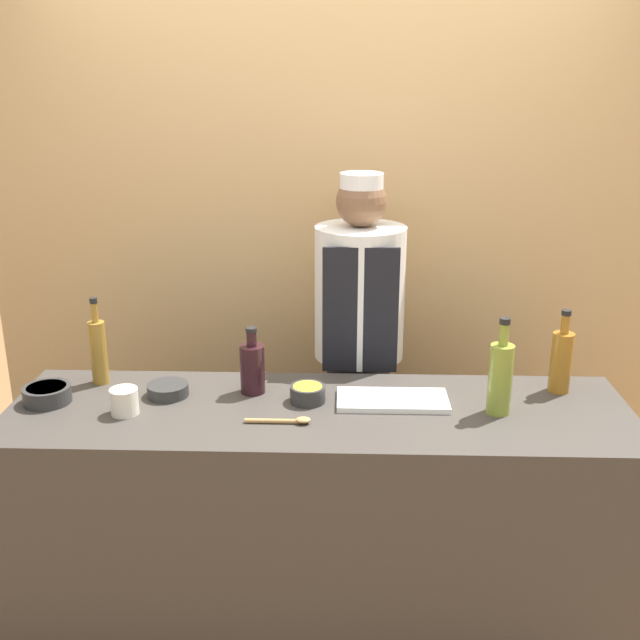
% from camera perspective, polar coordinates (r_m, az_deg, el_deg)
% --- Properties ---
extents(ground_plane, '(14.00, 14.00, 0.00)m').
position_cam_1_polar(ground_plane, '(3.10, -0.08, -22.17)').
color(ground_plane, olive).
extents(cabinet_wall, '(3.02, 0.18, 2.40)m').
position_cam_1_polar(cabinet_wall, '(3.43, 0.47, 4.70)').
color(cabinet_wall, tan).
rests_on(cabinet_wall, ground_plane).
extents(counter, '(2.16, 0.63, 0.91)m').
position_cam_1_polar(counter, '(2.82, -0.09, -15.15)').
color(counter, '#3D3833').
rests_on(counter, ground_plane).
extents(sauce_bowl_white, '(0.17, 0.17, 0.06)m').
position_cam_1_polar(sauce_bowl_white, '(2.80, -20.08, -5.28)').
color(sauce_bowl_white, '#2D2D2D').
rests_on(sauce_bowl_white, counter).
extents(sauce_bowl_yellow, '(0.12, 0.12, 0.06)m').
position_cam_1_polar(sauce_bowl_yellow, '(2.64, -0.95, -5.57)').
color(sauce_bowl_yellow, '#2D2D2D').
rests_on(sauce_bowl_yellow, counter).
extents(sauce_bowl_green, '(0.15, 0.15, 0.04)m').
position_cam_1_polar(sauce_bowl_green, '(2.74, -11.52, -5.19)').
color(sauce_bowl_green, '#2D2D2D').
rests_on(sauce_bowl_green, counter).
extents(cutting_board, '(0.39, 0.18, 0.02)m').
position_cam_1_polar(cutting_board, '(2.65, 5.54, -6.10)').
color(cutting_board, white).
rests_on(cutting_board, counter).
extents(bottle_oil, '(0.08, 0.08, 0.34)m').
position_cam_1_polar(bottle_oil, '(2.59, 13.58, -4.20)').
color(bottle_oil, olive).
rests_on(bottle_oil, counter).
extents(bottle_wine, '(0.09, 0.09, 0.25)m').
position_cam_1_polar(bottle_wine, '(2.70, -5.17, -3.60)').
color(bottle_wine, black).
rests_on(bottle_wine, counter).
extents(bottle_vinegar, '(0.06, 0.06, 0.33)m').
position_cam_1_polar(bottle_vinegar, '(2.87, -16.54, -2.22)').
color(bottle_vinegar, olive).
rests_on(bottle_vinegar, counter).
extents(bottle_amber, '(0.08, 0.08, 0.31)m').
position_cam_1_polar(bottle_amber, '(2.82, 17.91, -2.92)').
color(bottle_amber, '#9E661E').
rests_on(bottle_amber, counter).
extents(cup_cream, '(0.09, 0.09, 0.09)m').
position_cam_1_polar(cup_cream, '(2.63, -14.68, -6.02)').
color(cup_cream, silver).
rests_on(cup_cream, counter).
extents(wooden_spoon, '(0.22, 0.04, 0.02)m').
position_cam_1_polar(wooden_spoon, '(2.49, -2.69, -7.66)').
color(wooden_spoon, '#B2844C').
rests_on(wooden_spoon, counter).
extents(chef_center, '(0.36, 0.36, 1.64)m').
position_cam_1_polar(chef_center, '(3.11, 2.96, -2.83)').
color(chef_center, '#28282D').
rests_on(chef_center, ground_plane).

